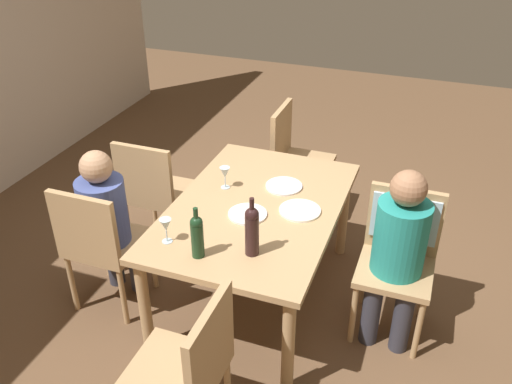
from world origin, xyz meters
TOP-DOWN VIEW (x-y plane):
  - ground_plane at (0.00, 0.00)m, footprint 10.00×10.00m
  - dining_table at (0.00, 0.00)m, footprint 1.51×1.01m
  - chair_near at (0.12, -0.88)m, footprint 0.46×0.44m
  - chair_far_left at (-0.43, 0.88)m, footprint 0.44×0.44m
  - chair_right_end at (1.14, 0.09)m, footprint 0.44×0.44m
  - chair_far_right at (0.25, 0.88)m, footprint 0.44×0.44m
  - chair_left_end at (-1.14, -0.09)m, footprint 0.44×0.44m
  - person_woman_host at (-0.03, -0.88)m, footprint 0.35×0.31m
  - person_man_bearded at (-0.31, 0.88)m, footprint 0.34×0.30m
  - wine_bottle_tall_green at (-0.58, 0.12)m, footprint 0.07×0.07m
  - wine_bottle_dark_red at (-0.46, -0.14)m, footprint 0.08×0.08m
  - wine_glass_near_left at (-0.52, 0.34)m, footprint 0.07×0.07m
  - wine_glass_centre at (0.14, 0.27)m, footprint 0.07×0.07m
  - dinner_plate_host at (0.28, -0.09)m, footprint 0.24×0.24m
  - dinner_plate_guest_left at (-0.11, 0.01)m, footprint 0.24×0.24m
  - dinner_plate_guest_right at (0.03, -0.27)m, footprint 0.26×0.26m

SIDE VIEW (x-z plane):
  - ground_plane at x=0.00m, z-range 0.00..0.00m
  - chair_far_left at x=-0.43m, z-range 0.07..0.99m
  - chair_right_end at x=1.14m, z-range 0.07..0.99m
  - chair_far_right at x=0.25m, z-range 0.07..0.99m
  - chair_left_end at x=-1.14m, z-range 0.07..0.99m
  - chair_near at x=0.12m, z-range 0.13..1.05m
  - dining_table at x=0.00m, z-range 0.28..1.01m
  - person_man_bearded at x=-0.31m, z-range 0.09..1.20m
  - person_woman_host at x=-0.03m, z-range 0.09..1.22m
  - dinner_plate_host at x=0.28m, z-range 0.73..0.74m
  - dinner_plate_guest_left at x=-0.11m, z-range 0.73..0.74m
  - dinner_plate_guest_right at x=0.03m, z-range 0.73..0.74m
  - wine_glass_near_left at x=-0.52m, z-range 0.76..0.91m
  - wine_glass_centre at x=0.14m, z-range 0.76..0.91m
  - wine_bottle_tall_green at x=-0.58m, z-range 0.71..1.01m
  - wine_bottle_dark_red at x=-0.46m, z-range 0.71..1.06m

